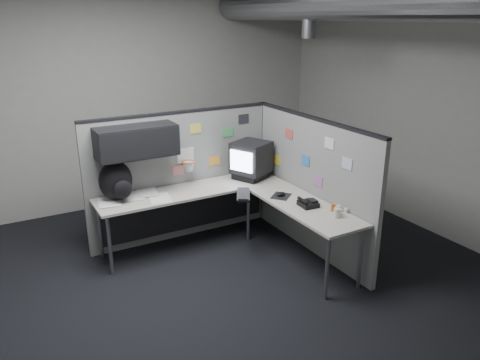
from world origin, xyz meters
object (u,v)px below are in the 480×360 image
desk (221,202)px  phone (308,203)px  backpack (116,181)px  monitor (251,160)px  keyboard (243,194)px

desk → phone: bearing=-52.1°
desk → phone: phone is taller
desk → backpack: 1.22m
desk → monitor: bearing=27.0°
desk → monitor: (0.59, 0.30, 0.36)m
desk → backpack: (-1.11, 0.38, 0.34)m
keyboard → phone: size_ratio=2.04×
keyboard → monitor: bearing=36.5°
desk → keyboard: keyboard is taller
keyboard → phone: 0.77m
desk → phone: size_ratio=10.93×
desk → backpack: backpack is taller
keyboard → backpack: size_ratio=0.94×
keyboard → backpack: backpack is taller
monitor → phone: size_ratio=2.61×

